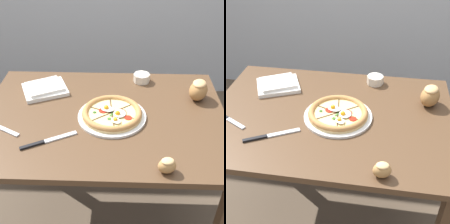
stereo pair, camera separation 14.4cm
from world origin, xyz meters
TOP-DOWN VIEW (x-y plane):
  - ground_plane at (0.00, 0.00)m, footprint 12.00×12.00m
  - dining_table at (0.00, 0.00)m, footprint 1.16×0.83m
  - pizza at (0.04, -0.02)m, footprint 0.32×0.32m
  - ramekin_bowl at (0.19, 0.32)m, footprint 0.09×0.09m
  - napkin_folded at (-0.32, 0.20)m, footprint 0.27×0.26m
  - bread_piece_near at (0.47, 0.15)m, footprint 0.13×0.14m
  - bread_piece_mid at (0.26, -0.36)m, footprint 0.08×0.06m
  - knife_main at (-0.45, -0.12)m, footprint 0.19×0.11m
  - knife_spare at (-0.22, -0.20)m, footprint 0.23×0.13m

SIDE VIEW (x-z plane):
  - ground_plane at x=0.00m, z-range 0.00..0.00m
  - dining_table at x=0.00m, z-range 0.25..0.98m
  - knife_main at x=-0.45m, z-range 0.72..0.73m
  - knife_spare at x=-0.22m, z-range 0.72..0.73m
  - napkin_folded at x=-0.32m, z-range 0.72..0.76m
  - pizza at x=0.04m, z-range 0.72..0.77m
  - ramekin_bowl at x=0.19m, z-range 0.73..0.77m
  - bread_piece_mid at x=0.26m, z-range 0.73..0.79m
  - bread_piece_near at x=0.47m, z-range 0.73..0.83m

